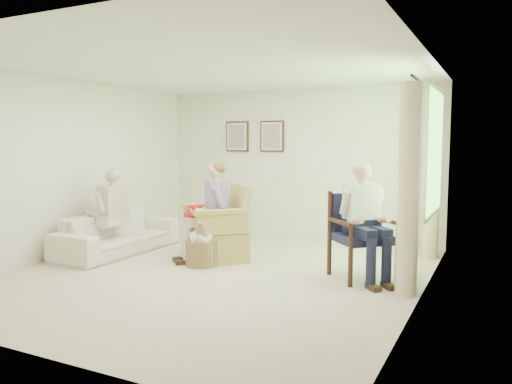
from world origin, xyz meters
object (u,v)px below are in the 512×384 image
person_wicker (211,205)px  hatbox (202,247)px  sofa (118,233)px  person_sofa (109,207)px  red_hat (195,212)px  wood_armchair (365,232)px  person_dark (361,213)px  wicker_armchair (217,236)px

person_wicker → hatbox: person_wicker is taller
sofa → hatbox: (1.58, -0.11, -0.05)m
person_sofa → red_hat: 1.39m
sofa → hatbox: size_ratio=3.15×
wood_armchair → person_wicker: person_wicker is taller
person_wicker → person_sofa: 1.59m
red_hat → sofa: bearing=-178.1°
red_hat → hatbox: size_ratio=0.50×
sofa → red_hat: red_hat is taller
wood_armchair → red_hat: wood_armchair is taller
person_dark → person_sofa: 3.70m
sofa → person_dark: (3.69, 0.14, 0.53)m
wicker_armchair → person_wicker: bearing=-45.7°
sofa → person_wicker: person_wicker is taller
wicker_armchair → red_hat: wicker_armchair is taller
person_wicker → wicker_armchair: bearing=134.3°
wood_armchair → person_dark: 0.31m
sofa → wicker_armchair: bearing=-78.4°
wicker_armchair → sofa: (-1.55, -0.32, -0.04)m
wood_armchair → sofa: (-3.69, -0.31, -0.27)m
hatbox → person_dark: bearing=6.7°
person_wicker → sofa: bearing=-129.2°
wood_armchair → person_wicker: 2.15m
sofa → person_dark: person_dark is taller
person_sofa → hatbox: 1.64m
person_sofa → sofa: bearing=-175.3°
wicker_armchair → red_hat: size_ratio=3.26×
red_hat → wicker_armchair: bearing=56.3°
wicker_armchair → person_wicker: (0.00, -0.14, 0.46)m
person_dark → hatbox: person_dark is taller
person_dark → red_hat: size_ratio=4.26×
red_hat → hatbox: 0.52m
person_sofa → red_hat: (1.37, 0.21, -0.01)m
sofa → hatbox: hatbox is taller
hatbox → red_hat: bearing=142.6°
sofa → red_hat: 1.43m
red_hat → person_dark: bearing=2.3°
wood_armchair → person_sofa: 3.72m
sofa → person_dark: bearing=-87.8°
sofa → red_hat: size_ratio=6.25×
wicker_armchair → person_wicker: person_wicker is taller
wicker_armchair → person_dark: bearing=39.5°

